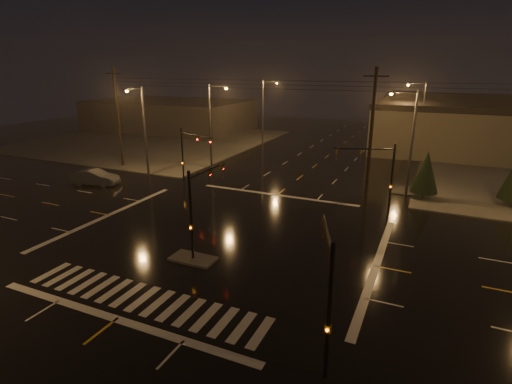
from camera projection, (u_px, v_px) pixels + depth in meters
ground at (223, 237)px, 29.47m from camera, size 140.00×140.00×0.00m
sidewalk_nw at (153, 140)px, 67.27m from camera, size 36.00×36.00×0.12m
median_island at (193, 259)px, 25.97m from camera, size 3.00×1.60×0.15m
crosswalk at (143, 299)px, 21.65m from camera, size 15.00×2.60×0.01m
stop_bar_near at (117, 319)px, 19.91m from camera, size 16.00×0.50×0.01m
stop_bar_far at (277, 195)px, 39.03m from camera, size 16.00×0.50×0.01m
commercial_block at (170, 115)px, 78.83m from camera, size 30.00×18.00×5.60m
signal_mast_median at (198, 201)px, 25.67m from camera, size 0.25×4.59×6.00m
signal_mast_ne at (380, 169)px, 33.41m from camera, size 4.84×1.86×6.00m
signal_mast_nw at (188, 150)px, 40.85m from camera, size 4.84×1.86×6.00m
signal_mast_se at (328, 286)px, 15.87m from camera, size 1.55×3.87×6.00m
streetlight_1 at (212, 121)px, 47.74m from camera, size 2.77×0.32×10.00m
streetlight_2 at (265, 108)px, 61.64m from camera, size 2.77×0.32×10.00m
streetlight_3 at (409, 136)px, 37.24m from camera, size 2.77×0.32×10.00m
streetlight_4 at (420, 114)px, 54.62m from camera, size 2.77×0.32×10.00m
streetlight_5 at (143, 126)px, 43.70m from camera, size 0.32×2.77×10.00m
utility_pole_0 at (118, 117)px, 48.40m from camera, size 2.20×0.32×12.00m
utility_pole_1 at (371, 133)px, 36.65m from camera, size 2.20×0.32×12.00m
conifer_0 at (426, 172)px, 37.12m from camera, size 2.50×2.50×4.61m
car_crossing at (95, 177)px, 42.12m from camera, size 5.26×2.82×1.65m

